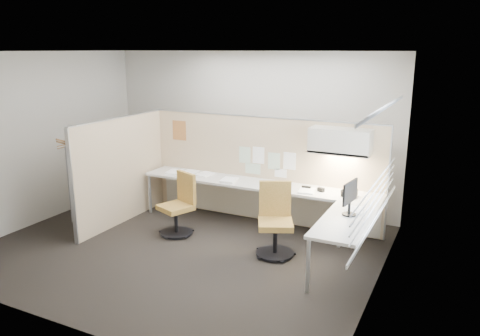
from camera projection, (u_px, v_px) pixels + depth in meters
The scene contains 28 objects.
floor at pixel (183, 247), 6.88m from camera, with size 5.50×4.50×0.01m, color black.
ceiling at pixel (177, 51), 6.19m from camera, with size 5.50×4.50×0.01m, color white.
wall_back at pixel (249, 130), 8.49m from camera, with size 5.50×0.02×2.80m, color beige.
wall_front at pixel (54, 200), 4.58m from camera, with size 5.50×0.02×2.80m, color beige.
wall_left at pixel (40, 138), 7.71m from camera, with size 0.02×4.50×2.80m, color beige.
wall_right at pixel (382, 178), 5.36m from camera, with size 0.02×4.50×2.80m, color beige.
window_pane at pixel (381, 165), 5.33m from camera, with size 0.01×2.80×1.30m, color #A6B3C1.
partition_back at pixel (262, 169), 7.82m from camera, with size 4.10×0.06×1.75m, color #C6AD89.
partition_left at pixel (122, 171), 7.74m from camera, with size 0.06×2.20×1.75m, color #C6AD89.
desk at pixel (272, 196), 7.31m from camera, with size 4.00×2.07×0.73m.
overhead_bin at pixel (340, 141), 6.90m from camera, with size 0.90×0.36×0.38m, color beige.
task_light_strip at pixel (340, 155), 6.95m from camera, with size 0.60×0.06×0.02m, color #FFEABF.
pinned_papers at pixel (266, 161), 7.72m from camera, with size 1.01×0.00×0.47m.
poster at pixel (179, 130), 8.34m from camera, with size 0.28×0.00×0.35m, color orange.
chair_left at pixel (179, 206), 7.29m from camera, with size 0.58×0.60×0.96m.
chair_right at pixel (275, 222), 6.56m from camera, with size 0.63×0.64×1.01m.
monitor at pixel (350, 196), 6.03m from camera, with size 0.18×0.43×0.45m.
phone at pixel (349, 193), 6.86m from camera, with size 0.22×0.21×0.12m.
stapler at pixel (306, 188), 7.21m from camera, with size 0.14×0.04×0.05m, color black.
tape_dispenser at pixel (321, 190), 7.09m from camera, with size 0.10×0.06×0.06m, color black.
coat_hook at pixel (70, 150), 6.78m from camera, with size 0.18×0.49×1.46m.
paper_stack_0 at pixel (174, 172), 8.14m from camera, with size 0.23×0.30×0.04m, color white.
paper_stack_1 at pixel (205, 174), 8.03m from camera, with size 0.23×0.30×0.02m, color white.
paper_stack_2 at pixel (229, 180), 7.63m from camera, with size 0.23×0.30×0.04m, color white.
paper_stack_3 at pixel (271, 184), 7.47m from camera, with size 0.23×0.30×0.01m, color white.
paper_stack_4 at pixel (307, 191), 7.10m from camera, with size 0.23×0.30×0.02m, color white.
paper_stack_5 at pixel (354, 210), 6.27m from camera, with size 0.23×0.30×0.02m, color white.
paper_stack_6 at pixel (190, 172), 8.19m from camera, with size 0.23×0.30×0.01m, color white.
Camera 1 is at (3.57, -5.35, 2.83)m, focal length 35.00 mm.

